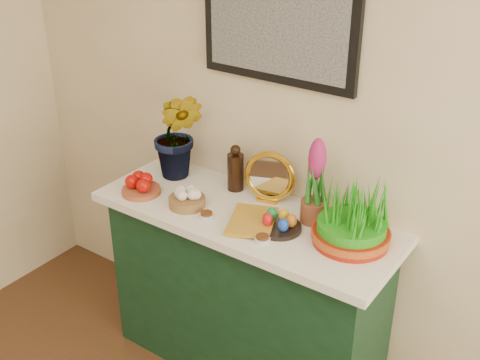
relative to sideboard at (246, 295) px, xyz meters
name	(u,v)px	position (x,y,z in m)	size (l,w,h in m)	color
sideboard	(246,295)	(0.00, 0.00, 0.00)	(1.30, 0.45, 0.85)	#143722
tablecloth	(246,216)	(0.00, 0.00, 0.45)	(1.40, 0.55, 0.04)	white
hyacinth_green	(177,121)	(-0.47, 0.10, 0.76)	(0.30, 0.25, 0.59)	#267521
apple_bowl	(141,186)	(-0.50, -0.14, 0.50)	(0.20, 0.20, 0.09)	#A24D2F
garlic_basket	(187,198)	(-0.25, -0.11, 0.50)	(0.19, 0.19, 0.09)	olive
vinegar_cruet	(236,170)	(-0.17, 0.15, 0.57)	(0.08, 0.08, 0.23)	black
mirror	(270,177)	(0.02, 0.15, 0.58)	(0.25, 0.11, 0.24)	gold
book	(230,218)	(-0.01, -0.11, 0.48)	(0.17, 0.25, 0.03)	#C28C25
spice_dish_left	(207,215)	(-0.11, -0.14, 0.48)	(0.06, 0.06, 0.03)	silver
spice_dish_right	(262,239)	(0.19, -0.16, 0.48)	(0.07, 0.07, 0.03)	silver
egg_plate	(279,223)	(0.20, -0.04, 0.49)	(0.20, 0.20, 0.08)	black
hyacinth_pink	(316,185)	(0.28, 0.10, 0.64)	(0.12, 0.12, 0.39)	brown
wheatgrass_sabzeh	(352,218)	(0.49, 0.04, 0.58)	(0.32, 0.32, 0.26)	#971A0A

